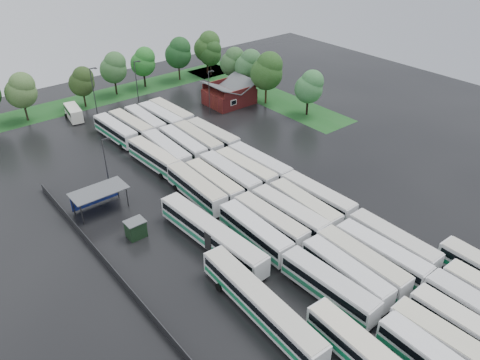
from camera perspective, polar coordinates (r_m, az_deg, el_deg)
ground at (r=66.65m, az=5.23°, el=-6.59°), size 160.00×160.00×0.00m
brick_building at (r=107.90m, az=-1.30°, el=10.23°), size 10.07×8.60×5.39m
wash_shed at (r=72.83m, az=-16.94°, el=-1.47°), size 8.20×4.20×3.58m
utility_hut at (r=66.78m, az=-12.59°, el=-5.82°), size 2.70×2.20×2.62m
grass_strip_north at (r=116.39m, az=-16.91°, el=9.51°), size 80.00×10.00×0.01m
grass_strip_east at (r=114.59m, az=2.71°, el=10.51°), size 10.00×50.00×0.01m
west_fence at (r=62.15m, az=-15.39°, el=-10.41°), size 0.10×50.00×1.20m
bus_r0c1 at (r=54.40m, az=24.26°, el=-18.06°), size 3.23×12.82×3.54m
bus_r0c2 at (r=56.65m, az=26.08°, el=-16.23°), size 2.93×12.73×3.53m
bus_r1c0 at (r=56.78m, az=10.75°, el=-12.60°), size 3.12×12.91×3.57m
bus_r1c1 at (r=58.86m, az=12.79°, el=-11.03°), size 3.12×12.68×3.50m
bus_r1c2 at (r=60.69m, az=14.60°, el=-9.72°), size 3.01×13.02×3.61m
bus_r1c3 at (r=62.59m, az=16.87°, el=-8.67°), size 3.05×13.01×3.60m
bus_r1c4 at (r=65.03m, az=18.13°, el=-7.23°), size 2.78×12.80×3.56m
bus_r2c0 at (r=63.61m, az=1.84°, el=-6.35°), size 3.06×12.87×3.56m
bus_r2c1 at (r=65.58m, az=3.72°, el=-5.10°), size 2.90×12.74×3.53m
bus_r2c2 at (r=67.21m, az=6.02°, el=-4.15°), size 3.13×13.10×3.63m
bus_r2c3 at (r=69.06m, az=7.86°, el=-3.25°), size 3.11×12.80×3.54m
bus_r2c4 at (r=71.41m, az=9.43°, el=-2.10°), size 3.08×12.88×3.56m
bus_r3c0 at (r=72.80m, az=-5.33°, el=-1.02°), size 3.19×13.18×3.65m
bus_r3c1 at (r=74.12m, az=-3.23°, el=-0.36°), size 2.94×12.59×3.49m
bus_r3c2 at (r=75.76m, az=-1.31°, el=0.55°), size 2.96×13.24×3.68m
bus_r3c3 at (r=77.36m, az=0.66°, el=1.21°), size 3.18×12.88×3.56m
bus_r3c4 at (r=78.99m, az=2.37°, el=1.90°), size 3.24×13.11×3.62m
bus_r4c0 at (r=82.65m, az=-10.45°, el=2.76°), size 3.32×12.86×3.55m
bus_r4c1 at (r=84.25m, az=-8.97°, el=3.54°), size 3.35×13.27×3.66m
bus_r4c2 at (r=85.94m, az=-6.99°, el=4.25°), size 3.19×12.93×3.57m
bus_r4c3 at (r=87.29m, az=-5.18°, el=4.82°), size 3.06×12.99×3.60m
bus_r4c4 at (r=88.70m, az=-3.39°, el=5.35°), size 3.33×12.98×3.58m
bus_r5c0 at (r=93.94m, az=-14.92°, el=5.83°), size 3.20×12.76×3.52m
bus_r5c1 at (r=95.19m, az=-13.14°, el=6.43°), size 3.29×12.80×3.53m
bus_r5c2 at (r=96.48m, az=-11.48°, el=6.98°), size 2.95×12.74×3.53m
bus_r5c3 at (r=97.65m, az=-9.65°, el=7.49°), size 3.13×12.89×3.56m
bus_r5c4 at (r=99.28m, az=-8.37°, el=8.00°), size 3.09×12.79×3.54m
artic_bus_west_b at (r=63.19m, az=-3.49°, el=-6.63°), size 3.75×19.71×3.64m
artic_bus_west_c at (r=53.91m, az=2.51°, el=-14.87°), size 3.61×19.27×3.56m
minibus at (r=105.78m, az=-19.63°, el=7.76°), size 3.37×6.84×2.86m
tree_north_1 at (r=107.23m, az=-25.10°, el=9.90°), size 6.31×6.31×10.45m
tree_north_2 at (r=110.32m, az=-18.70°, el=11.33°), size 5.57×5.57×9.23m
tree_north_3 at (r=115.46m, az=-15.12°, el=13.12°), size 6.21×6.21×10.29m
tree_north_4 at (r=119.04m, az=-11.67°, el=13.97°), size 6.00×6.00×9.93m
tree_north_5 at (r=122.46m, az=-7.48°, el=15.15°), size 6.61×6.61×10.94m
tree_north_6 at (r=126.52m, az=-3.96°, el=15.94°), size 6.78×6.78×11.22m
tree_east_0 at (r=101.48m, az=8.51°, el=11.22°), size 5.99×5.99×9.92m
tree_east_1 at (r=106.20m, az=3.37°, el=13.16°), size 7.19×7.19×11.91m
tree_east_2 at (r=113.34m, az=1.09°, el=13.86°), size 6.25×6.25×10.35m
tree_east_3 at (r=116.71m, az=-0.85°, el=14.24°), size 5.97×5.97×9.90m
tree_east_4 at (r=125.35m, az=-3.54°, el=15.23°), size 5.63×5.63×9.32m
lamp_post_ne at (r=101.10m, az=-3.73°, el=10.93°), size 1.48×0.29×9.59m
lamp_post_nw at (r=75.57m, az=-15.99°, el=2.13°), size 1.44×0.28×9.36m
lamp_post_back_w at (r=104.20m, az=-17.39°, el=10.54°), size 1.63×0.32×10.60m
lamp_post_back_e at (r=107.00m, az=-12.46°, el=11.71°), size 1.60×0.31×10.41m
puddle_0 at (r=57.64m, az=15.83°, el=-15.37°), size 5.89×5.89×0.01m
puddle_1 at (r=61.69m, az=22.98°, el=-13.28°), size 2.71×2.71×0.01m
puddle_2 at (r=65.26m, az=0.25°, el=-7.38°), size 6.61×6.61×0.01m
puddle_3 at (r=70.08m, az=8.45°, el=-4.68°), size 4.87×4.87×0.01m
puddle_4 at (r=69.45m, az=26.53°, el=-8.61°), size 3.45×3.45×0.01m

